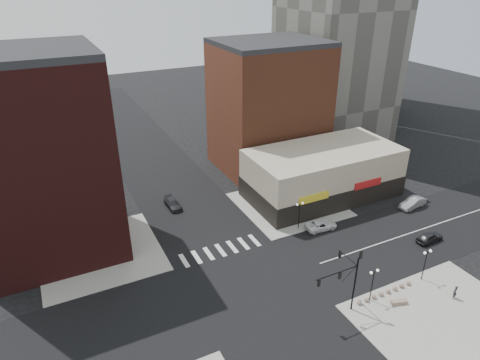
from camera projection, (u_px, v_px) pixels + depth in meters
ground at (250, 287)px, 50.10m from camera, size 240.00×240.00×0.00m
road_ew at (250, 287)px, 50.09m from camera, size 200.00×14.00×0.02m
road_ns at (250, 287)px, 50.09m from camera, size 14.00×200.00×0.02m
sidewalk_nw at (101, 253)px, 55.92m from camera, size 15.00×15.00×0.12m
sidewalk_ne at (289, 204)px, 67.46m from camera, size 15.00×15.00×0.12m
sidewalk_se at (445, 321)px, 45.21m from camera, size 18.00×14.00×0.12m
building_nw at (42, 162)px, 51.79m from camera, size 16.00×15.00×25.00m
building_ne_midrise at (268, 108)px, 76.39m from camera, size 18.00×15.00×22.00m
building_ne_row at (322, 177)px, 69.00m from camera, size 24.20×12.20×8.00m
traffic_signal at (347, 274)px, 44.48m from camera, size 5.59×3.09×7.77m
street_lamp_se_a at (373, 278)px, 46.59m from camera, size 1.22×0.32×4.16m
street_lamp_se_b at (426, 258)px, 49.77m from camera, size 1.22×0.32×4.16m
street_lamp_ne at (300, 209)px, 59.81m from camera, size 1.22×0.32×4.16m
bollard_row at (385, 292)px, 48.75m from camera, size 7.89×0.54×0.54m
white_suv at (321, 225)px, 60.93m from camera, size 4.82×2.50×1.30m
dark_sedan_east at (430, 237)px, 58.15m from camera, size 4.11×1.81×1.38m
silver_sedan at (413, 203)px, 66.42m from camera, size 4.93×2.26×1.57m
dark_sedan_north at (173, 204)px, 66.47m from camera, size 2.01×4.54×1.30m
pedestrian at (455, 292)px, 47.91m from camera, size 0.72×0.67×1.66m
stone_bench at (399, 302)px, 47.38m from camera, size 1.99×1.12×0.44m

